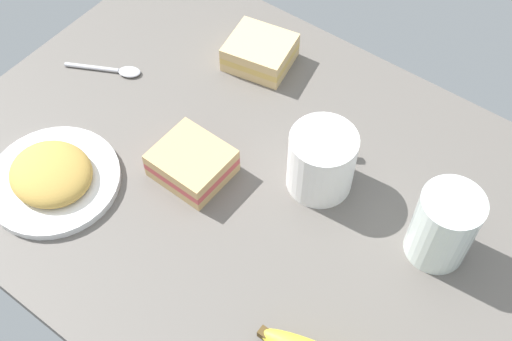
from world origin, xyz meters
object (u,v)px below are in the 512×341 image
(sandwich_side, at_px, (260,52))
(coffee_mug_black, at_px, (321,160))
(glass_of_milk, at_px, (442,229))
(spoon, at_px, (115,70))
(plate_of_food, at_px, (52,177))
(sandwich_main, at_px, (192,163))

(sandwich_side, bearing_deg, coffee_mug_black, -34.21)
(glass_of_milk, height_order, spoon, glass_of_milk)
(plate_of_food, distance_m, spoon, 0.22)
(sandwich_main, height_order, spoon, sandwich_main)
(coffee_mug_black, xyz_separation_m, sandwich_main, (-0.15, -0.09, -0.03))
(sandwich_side, height_order, glass_of_milk, glass_of_milk)
(plate_of_food, height_order, sandwich_main, sandwich_main)
(sandwich_main, relative_size, spoon, 0.86)
(plate_of_food, bearing_deg, sandwich_side, 75.98)
(sandwich_main, bearing_deg, glass_of_milk, 15.90)
(plate_of_food, height_order, sandwich_side, sandwich_side)
(sandwich_main, distance_m, glass_of_milk, 0.35)
(coffee_mug_black, bearing_deg, glass_of_milk, 0.42)
(plate_of_food, xyz_separation_m, sandwich_main, (0.14, 0.13, 0.01))
(sandwich_main, xyz_separation_m, spoon, (-0.23, 0.08, -0.02))
(coffee_mug_black, xyz_separation_m, glass_of_milk, (0.18, 0.00, -0.00))
(plate_of_food, height_order, coffee_mug_black, coffee_mug_black)
(plate_of_food, xyz_separation_m, coffee_mug_black, (0.30, 0.22, 0.03))
(sandwich_side, distance_m, spoon, 0.23)
(coffee_mug_black, height_order, glass_of_milk, glass_of_milk)
(sandwich_main, relative_size, sandwich_side, 0.89)
(glass_of_milk, bearing_deg, sandwich_main, -164.10)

